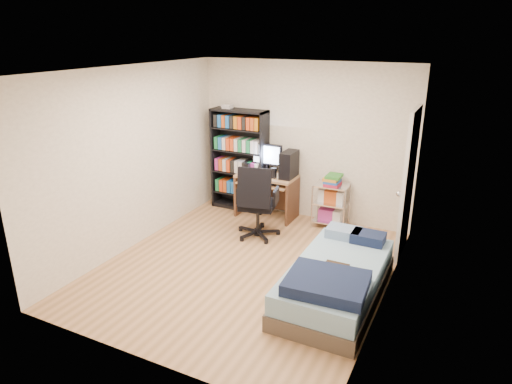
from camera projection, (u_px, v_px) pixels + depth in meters
The scene contains 7 objects.
room at pixel (246, 176), 5.54m from camera, with size 3.58×4.08×2.58m.
media_shelf at pixel (239, 159), 7.67m from camera, with size 0.96×0.32×1.78m.
computer_desk at pixel (273, 179), 7.38m from camera, with size 0.95×0.55×1.20m.
office_chair at pixel (257, 214), 6.72m from camera, with size 0.80×0.80×1.12m.
wire_cart at pixel (332, 193), 7.01m from camera, with size 0.54×0.40×0.85m.
bed at pixel (336, 280), 5.18m from camera, with size 0.95×1.91×0.54m.
door at pixel (408, 184), 6.04m from camera, with size 0.12×0.80×2.00m.
Camera 1 is at (2.46, -4.69, 2.91)m, focal length 32.00 mm.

